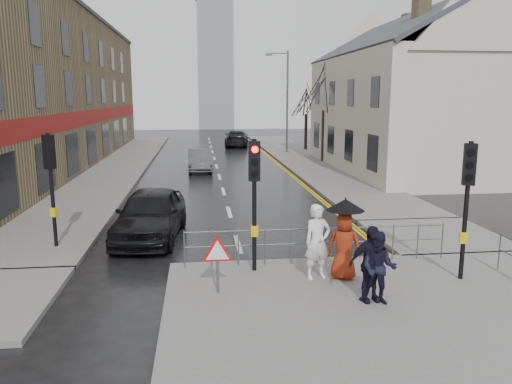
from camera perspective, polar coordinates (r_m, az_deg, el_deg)
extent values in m
plane|color=black|center=(12.94, -0.98, -9.81)|extent=(120.00, 120.00, 0.00)
cube|color=#605E5B|center=(10.53, 18.14, -15.00)|extent=(10.00, 9.00, 0.14)
cube|color=#605E5B|center=(35.74, -15.15, 3.22)|extent=(4.00, 44.00, 0.14)
cube|color=#605E5B|center=(38.11, 5.06, 4.00)|extent=(4.00, 40.00, 0.14)
cube|color=#605E5B|center=(17.49, 19.76, -4.72)|extent=(4.00, 4.20, 0.14)
cube|color=olive|center=(35.74, -24.69, 10.55)|extent=(8.00, 42.00, 10.00)
cube|color=beige|center=(32.84, 17.24, 8.49)|extent=(9.00, 16.00, 7.00)
cube|color=olive|center=(28.93, 18.38, 19.52)|extent=(0.70, 0.90, 1.80)
cube|color=olive|center=(37.26, 16.95, 17.52)|extent=(0.70, 0.90, 1.80)
cube|color=gray|center=(74.24, -4.68, 14.21)|extent=(5.00, 5.00, 18.00)
cylinder|color=black|center=(12.63, -0.19, -1.62)|extent=(0.11, 0.11, 3.40)
cube|color=black|center=(12.43, -0.19, 3.56)|extent=(0.28, 0.22, 1.00)
cylinder|color=#FF0C07|center=(12.26, -0.12, 4.87)|extent=(0.16, 0.04, 0.16)
cylinder|color=black|center=(12.29, -0.12, 3.48)|extent=(0.16, 0.04, 0.16)
cylinder|color=black|center=(12.34, -0.12, 2.10)|extent=(0.16, 0.04, 0.16)
cube|color=gold|center=(12.78, -0.19, -4.47)|extent=(0.18, 0.14, 0.28)
cylinder|color=black|center=(13.05, 22.84, -2.07)|extent=(0.11, 0.11, 3.40)
cube|color=black|center=(12.86, 23.22, 2.93)|extent=(0.34, 0.30, 1.00)
cylinder|color=black|center=(12.69, 23.42, 4.19)|extent=(0.16, 0.09, 0.16)
cylinder|color=black|center=(12.72, 23.32, 2.84)|extent=(0.16, 0.09, 0.16)
cylinder|color=black|center=(12.76, 23.22, 1.51)|extent=(0.16, 0.09, 0.16)
cube|color=gold|center=(13.20, 22.64, -4.83)|extent=(0.22, 0.19, 0.28)
cylinder|color=black|center=(15.90, -22.28, 0.15)|extent=(0.11, 0.11, 3.40)
cube|color=black|center=(15.74, -22.58, 4.27)|extent=(0.34, 0.30, 1.00)
cylinder|color=black|center=(15.83, -22.36, 5.41)|extent=(0.16, 0.09, 0.16)
cylinder|color=black|center=(15.85, -22.28, 4.33)|extent=(0.16, 0.09, 0.16)
cylinder|color=black|center=(15.89, -22.21, 3.25)|extent=(0.16, 0.09, 0.16)
cube|color=gold|center=(16.02, -22.11, -2.14)|extent=(0.22, 0.19, 0.28)
cylinder|color=#595B5E|center=(13.26, -8.19, -6.50)|extent=(0.04, 0.04, 1.00)
cylinder|color=#595B5E|center=(14.84, 20.51, -5.21)|extent=(0.04, 0.04, 1.00)
cylinder|color=#595B5E|center=(13.49, 7.04, -4.17)|extent=(7.10, 0.04, 0.04)
cylinder|color=#595B5E|center=(13.60, 7.01, -5.80)|extent=(7.10, 0.04, 0.04)
cylinder|color=#595B5E|center=(14.42, 26.05, -6.09)|extent=(0.04, 0.04, 1.00)
cylinder|color=#595B5E|center=(11.57, -4.39, -9.41)|extent=(0.06, 0.06, 0.85)
cylinder|color=red|center=(11.40, -4.43, -6.93)|extent=(0.80, 0.03, 0.80)
cylinder|color=white|center=(11.38, -4.42, -6.96)|extent=(0.60, 0.03, 0.60)
cylinder|color=#595B5E|center=(40.70, 3.60, 10.20)|extent=(0.16, 0.16, 8.00)
cylinder|color=#595B5E|center=(40.72, 2.66, 15.56)|extent=(1.40, 0.10, 0.10)
cube|color=#595B5E|center=(40.59, 1.50, 15.44)|extent=(0.50, 0.25, 0.18)
cylinder|color=black|center=(35.25, 7.70, 6.37)|extent=(0.26, 0.26, 3.50)
cylinder|color=black|center=(43.14, 5.72, 6.88)|extent=(0.26, 0.26, 3.00)
imported|color=white|center=(12.36, 7.05, -5.67)|extent=(0.76, 0.59, 1.86)
imported|color=black|center=(11.17, 13.83, -8.40)|extent=(0.97, 0.90, 1.61)
imported|color=maroon|center=(12.46, 10.03, -6.09)|extent=(0.96, 0.81, 1.67)
cylinder|color=black|center=(12.43, 10.05, -5.65)|extent=(0.02, 0.02, 1.87)
cone|color=black|center=(12.20, 10.19, -1.44)|extent=(0.96, 0.96, 0.28)
imported|color=black|center=(11.23, 12.93, -7.99)|extent=(1.05, 0.55, 1.70)
imported|color=black|center=(16.56, -11.98, -2.48)|extent=(2.41, 4.98, 1.64)
imported|color=#434648|center=(31.33, -6.44, 3.63)|extent=(1.52, 4.15, 1.36)
imported|color=black|center=(46.84, -2.21, 6.14)|extent=(2.69, 5.39, 1.50)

